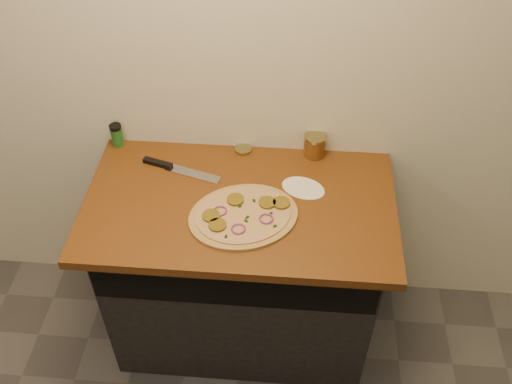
# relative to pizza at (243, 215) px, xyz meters

# --- Properties ---
(cabinet) EXTENTS (1.10, 0.60, 0.86)m
(cabinet) POSITION_rel_pizza_xyz_m (-0.02, 0.11, -0.48)
(cabinet) COLOR black
(cabinet) RESTS_ON ground
(countertop) EXTENTS (1.20, 0.70, 0.04)m
(countertop) POSITION_rel_pizza_xyz_m (-0.02, 0.08, -0.03)
(countertop) COLOR brown
(countertop) RESTS_ON cabinet
(pizza) EXTENTS (0.52, 0.52, 0.03)m
(pizza) POSITION_rel_pizza_xyz_m (0.00, 0.00, 0.00)
(pizza) COLOR tan
(pizza) RESTS_ON countertop
(chefs_knife) EXTENTS (0.33, 0.13, 0.02)m
(chefs_knife) POSITION_rel_pizza_xyz_m (-0.31, 0.25, -0.00)
(chefs_knife) COLOR #B7BAC1
(chefs_knife) RESTS_ON countertop
(mason_jar_lid) EXTENTS (0.09, 0.09, 0.02)m
(mason_jar_lid) POSITION_rel_pizza_xyz_m (-0.04, 0.38, -0.00)
(mason_jar_lid) COLOR #978E57
(mason_jar_lid) RESTS_ON countertop
(salsa_jar) EXTENTS (0.09, 0.09, 0.10)m
(salsa_jar) POSITION_rel_pizza_xyz_m (0.26, 0.38, 0.04)
(salsa_jar) COLOR #A31310
(salsa_jar) RESTS_ON countertop
(spice_shaker) EXTENTS (0.05, 0.05, 0.10)m
(spice_shaker) POSITION_rel_pizza_xyz_m (-0.57, 0.38, 0.04)
(spice_shaker) COLOR #206724
(spice_shaker) RESTS_ON countertop
(flour_spill) EXTENTS (0.23, 0.23, 0.00)m
(flour_spill) POSITION_rel_pizza_xyz_m (0.22, 0.18, -0.01)
(flour_spill) COLOR silver
(flour_spill) RESTS_ON countertop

